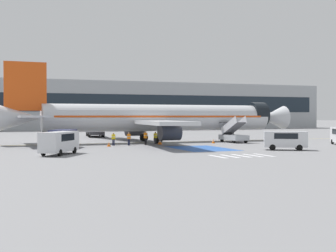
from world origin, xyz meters
TOP-DOWN VIEW (x-y plane):
  - ground_plane at (0.00, 0.00)m, footprint 600.00×600.00m
  - apron_leadline_yellow at (-1.10, 0.68)m, footprint 76.86×2.61m
  - apron_stand_patch_blue at (-1.10, -13.09)m, footprint 5.78×9.44m
  - apron_walkway_bar_0 at (-4.10, -23.36)m, footprint 0.44×3.60m
  - apron_walkway_bar_1 at (-2.90, -23.36)m, footprint 0.44×3.60m
  - apron_walkway_bar_2 at (-1.70, -23.36)m, footprint 0.44×3.60m
  - apron_walkway_bar_3 at (-0.50, -23.36)m, footprint 0.44×3.60m
  - apron_walkway_bar_4 at (0.70, -23.36)m, footprint 0.44×3.60m
  - airliner at (-1.78, 0.66)m, footprint 42.64×35.46m
  - boarding_stairs_forward at (8.08, -3.44)m, footprint 2.35×5.29m
  - fuel_tanker at (-6.49, 21.39)m, footprint 3.59×10.32m
  - service_van_0 at (-15.78, -7.49)m, footprint 3.86×5.69m
  - service_van_2 at (6.43, -18.41)m, footprint 4.81×3.75m
  - service_van_3 at (-17.30, -16.35)m, footprint 4.33×5.59m
  - baggage_cart at (11.97, -8.15)m, footprint 2.79×1.87m
  - ground_crew_0 at (-9.26, -4.53)m, footprint 0.47×0.31m
  - ground_crew_1 at (-5.18, -4.90)m, footprint 0.44×0.48m
  - ground_crew_2 at (-3.27, -3.09)m, footprint 0.48×0.37m
  - ground_crew_3 at (-7.40, -5.01)m, footprint 0.41×0.49m
  - traffic_cone_0 at (-3.08, -4.39)m, footprint 0.61×0.61m
  - traffic_cone_1 at (-10.20, -6.17)m, footprint 0.49×0.49m
  - traffic_cone_2 at (4.59, -4.30)m, footprint 0.48×0.48m
  - terminal_building at (1.33, 66.03)m, footprint 139.33×12.10m

SIDE VIEW (x-z plane):
  - ground_plane at x=0.00m, z-range 0.00..0.00m
  - apron_leadline_yellow at x=-1.10m, z-range 0.00..0.01m
  - apron_stand_patch_blue at x=-1.10m, z-range 0.00..0.01m
  - apron_walkway_bar_0 at x=-4.10m, z-range 0.00..0.01m
  - apron_walkway_bar_1 at x=-2.90m, z-range 0.00..0.01m
  - apron_walkway_bar_2 at x=-1.70m, z-range 0.00..0.01m
  - apron_walkway_bar_3 at x=-0.50m, z-range 0.00..0.01m
  - apron_walkway_bar_4 at x=0.70m, z-range 0.00..0.01m
  - baggage_cart at x=11.97m, z-range -0.18..0.69m
  - traffic_cone_2 at x=4.59m, z-range 0.00..0.53m
  - traffic_cone_1 at x=-10.20m, z-range 0.00..0.54m
  - traffic_cone_0 at x=-3.08m, z-range 0.00..0.68m
  - ground_crew_0 at x=-9.26m, z-range 0.12..1.73m
  - ground_crew_2 at x=-3.27m, z-range 0.12..1.73m
  - ground_crew_3 at x=-7.40m, z-range 0.12..1.77m
  - boarding_stairs_forward at x=8.08m, z-range -0.89..2.79m
  - ground_crew_1 at x=-5.18m, z-range 0.14..1.93m
  - service_van_2 at x=6.43m, z-range 0.20..2.22m
  - service_van_0 at x=-15.78m, z-range 0.21..2.33m
  - service_van_3 at x=-17.30m, z-range 0.21..2.40m
  - fuel_tanker at x=-6.49m, z-range 0.01..3.36m
  - airliner at x=-1.78m, z-range -1.84..8.68m
  - terminal_building at x=1.33m, z-range 0.00..13.15m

